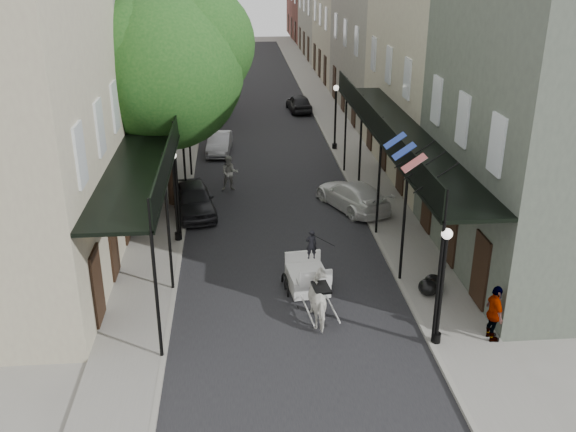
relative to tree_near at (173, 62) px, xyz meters
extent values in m
plane|color=gray|center=(4.20, -10.18, -6.49)|extent=(140.00, 140.00, 0.00)
cube|color=black|center=(4.20, 9.82, -6.48)|extent=(8.00, 90.00, 0.01)
cube|color=gray|center=(-0.80, 9.82, -6.43)|extent=(2.20, 90.00, 0.12)
cube|color=gray|center=(9.20, 9.82, -6.43)|extent=(2.20, 90.00, 0.12)
cube|color=#B3AD8F|center=(-4.40, 19.82, -1.24)|extent=(5.00, 80.00, 10.50)
cube|color=gray|center=(12.80, 19.82, -1.24)|extent=(5.00, 80.00, 10.50)
cube|color=black|center=(-0.80, -3.18, -2.49)|extent=(2.20, 18.00, 0.12)
cube|color=black|center=(0.25, -3.18, -1.99)|extent=(0.06, 18.00, 1.00)
cylinder|color=black|center=(0.20, -12.18, -4.37)|extent=(0.10, 0.10, 4.00)
cylinder|color=black|center=(0.20, -4.18, -4.37)|extent=(0.10, 0.10, 4.00)
cylinder|color=black|center=(0.20, 3.82, -4.37)|extent=(0.10, 0.10, 4.00)
cube|color=black|center=(9.20, -3.18, -2.49)|extent=(2.20, 18.00, 0.12)
cube|color=black|center=(8.15, -3.18, -1.99)|extent=(0.06, 18.00, 1.00)
cylinder|color=black|center=(8.20, -12.18, -4.37)|extent=(0.10, 0.10, 4.00)
cylinder|color=black|center=(8.20, -4.18, -4.37)|extent=(0.10, 0.10, 4.00)
cylinder|color=black|center=(8.20, 3.82, -4.37)|extent=(0.10, 0.10, 4.00)
cylinder|color=#382619|center=(-0.40, -0.18, -3.57)|extent=(0.44, 0.44, 5.60)
sphere|color=#194817|center=(-0.40, -0.18, -0.29)|extent=(6.80, 6.80, 6.80)
sphere|color=#194817|center=(0.96, 0.42, 0.71)|extent=(5.10, 5.10, 5.10)
cylinder|color=#382619|center=(-0.40, 13.82, -3.85)|extent=(0.44, 0.44, 5.04)
sphere|color=#194817|center=(-0.40, 13.82, -0.91)|extent=(6.00, 6.00, 6.00)
sphere|color=#194817|center=(0.80, 14.42, -0.01)|extent=(4.50, 4.50, 4.50)
cylinder|color=black|center=(8.30, -12.18, -6.22)|extent=(0.28, 0.28, 0.30)
cylinder|color=black|center=(8.30, -12.18, -4.67)|extent=(0.12, 0.12, 3.40)
sphere|color=white|center=(8.30, -12.18, -2.82)|extent=(0.32, 0.32, 0.32)
cylinder|color=black|center=(0.10, -4.18, -6.22)|extent=(0.28, 0.28, 0.30)
cylinder|color=black|center=(0.10, -4.18, -4.67)|extent=(0.12, 0.12, 3.40)
sphere|color=white|center=(0.10, -4.18, -2.82)|extent=(0.32, 0.32, 0.32)
cylinder|color=black|center=(8.30, 7.82, -6.22)|extent=(0.28, 0.28, 0.30)
cylinder|color=black|center=(8.30, 7.82, -4.67)|extent=(0.12, 0.12, 3.40)
sphere|color=white|center=(8.30, 7.82, -2.82)|extent=(0.32, 0.32, 0.32)
imported|color=silver|center=(5.07, -10.50, -5.73)|extent=(1.01, 1.86, 1.51)
torus|color=black|center=(4.03, -7.95, -5.92)|extent=(0.21, 1.18, 1.18)
torus|color=black|center=(5.52, -7.78, -5.92)|extent=(0.21, 1.18, 1.18)
torus|color=black|center=(4.36, -9.20, -6.20)|extent=(0.13, 0.61, 0.61)
torus|color=black|center=(5.48, -9.07, -6.20)|extent=(0.13, 0.61, 0.61)
cube|color=silver|center=(4.80, -8.05, -5.53)|extent=(1.45, 1.78, 0.64)
cube|color=silver|center=(4.90, -9.00, -5.07)|extent=(1.14, 0.62, 0.11)
cube|color=silver|center=(4.93, -9.23, -4.80)|extent=(1.10, 0.21, 0.46)
imported|color=black|center=(4.90, -9.00, -4.50)|extent=(0.40, 0.29, 1.03)
imported|color=#9E9D95|center=(2.20, 1.67, -5.62)|extent=(0.89, 0.72, 1.74)
imported|color=gray|center=(0.00, 10.93, -5.51)|extent=(1.24, 0.89, 1.72)
imported|color=gray|center=(10.00, -12.18, -5.47)|extent=(0.44, 1.05, 1.79)
imported|color=black|center=(0.60, -1.18, -5.80)|extent=(2.32, 4.28, 1.38)
imported|color=#96969B|center=(1.60, 7.89, -5.90)|extent=(1.50, 3.65, 1.17)
imported|color=black|center=(1.03, 16.87, -5.89)|extent=(2.43, 4.46, 1.19)
imported|color=silver|center=(7.72, -1.18, -5.86)|extent=(3.33, 4.71, 1.27)
imported|color=black|center=(7.19, 17.59, -5.86)|extent=(1.80, 3.80, 1.26)
ellipsoid|color=black|center=(8.87, -9.39, -6.07)|extent=(0.69, 0.69, 0.59)
ellipsoid|color=black|center=(9.17, -8.94, -6.13)|extent=(0.60, 0.60, 0.48)
camera|label=1|loc=(2.52, -27.96, 4.54)|focal=40.00mm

